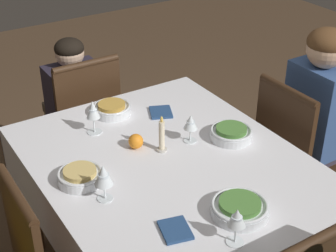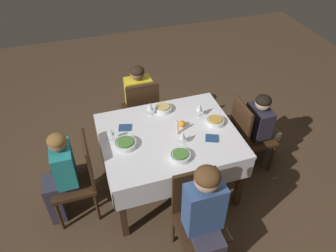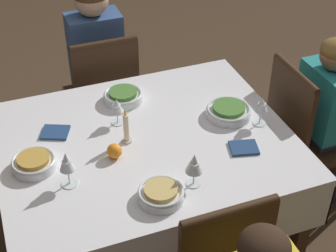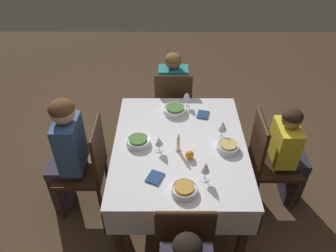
{
  "view_description": "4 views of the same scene",
  "coord_description": "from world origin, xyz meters",
  "px_view_note": "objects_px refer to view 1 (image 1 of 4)",
  "views": [
    {
      "loc": [
        -1.51,
        0.96,
        1.95
      ],
      "look_at": [
        0.01,
        -0.0,
        0.89
      ],
      "focal_mm": 55.0,
      "sensor_mm": 36.0,
      "label": 1
    },
    {
      "loc": [
        -0.72,
        -2.23,
        2.81
      ],
      "look_at": [
        -0.02,
        -0.03,
        0.86
      ],
      "focal_mm": 35.0,
      "sensor_mm": 36.0,
      "label": 2
    },
    {
      "loc": [
        0.54,
        1.72,
        2.16
      ],
      "look_at": [
        -0.09,
        0.05,
        0.81
      ],
      "focal_mm": 55.0,
      "sensor_mm": 36.0,
      "label": 3
    },
    {
      "loc": [
        1.95,
        -0.09,
        2.47
      ],
      "look_at": [
        -0.04,
        -0.09,
        0.88
      ],
      "focal_mm": 35.0,
      "sensor_mm": 36.0,
      "label": 4
    }
  ],
  "objects_px": {
    "wine_glass_south": "(191,123)",
    "napkin_spare_side": "(175,230)",
    "candle_centerpiece": "(162,138)",
    "napkin_red_folded": "(161,112)",
    "chair_south": "(296,154)",
    "wine_glass_east": "(93,111)",
    "dining_table": "(169,177)",
    "bowl_south": "(231,133)",
    "bowl_east": "(112,109)",
    "bowl_west": "(240,208)",
    "chair_east": "(83,121)",
    "wine_glass_west": "(237,219)",
    "person_adult_denim": "(322,119)",
    "bowl_north": "(80,176)",
    "orange_fruit": "(136,141)",
    "person_child_dark": "(71,104)",
    "wine_glass_north": "(103,176)"
  },
  "relations": [
    {
      "from": "chair_east",
      "to": "candle_centerpiece",
      "type": "relative_size",
      "value": 5.34
    },
    {
      "from": "bowl_south",
      "to": "wine_glass_north",
      "type": "bearing_deg",
      "value": 97.68
    },
    {
      "from": "person_adult_denim",
      "to": "candle_centerpiece",
      "type": "bearing_deg",
      "value": 85.04
    },
    {
      "from": "wine_glass_west",
      "to": "dining_table",
      "type": "bearing_deg",
      "value": -7.98
    },
    {
      "from": "napkin_red_folded",
      "to": "dining_table",
      "type": "bearing_deg",
      "value": 153.08
    },
    {
      "from": "chair_east",
      "to": "orange_fruit",
      "type": "bearing_deg",
      "value": 85.6
    },
    {
      "from": "orange_fruit",
      "to": "napkin_spare_side",
      "type": "relative_size",
      "value": 0.47
    },
    {
      "from": "bowl_north",
      "to": "candle_centerpiece",
      "type": "distance_m",
      "value": 0.39
    },
    {
      "from": "wine_glass_east",
      "to": "bowl_west",
      "type": "height_order",
      "value": "wine_glass_east"
    },
    {
      "from": "wine_glass_east",
      "to": "candle_centerpiece",
      "type": "distance_m",
      "value": 0.35
    },
    {
      "from": "bowl_south",
      "to": "candle_centerpiece",
      "type": "distance_m",
      "value": 0.33
    },
    {
      "from": "bowl_east",
      "to": "wine_glass_west",
      "type": "height_order",
      "value": "wine_glass_west"
    },
    {
      "from": "chair_east",
      "to": "napkin_spare_side",
      "type": "bearing_deg",
      "value": 80.98
    },
    {
      "from": "person_adult_denim",
      "to": "bowl_east",
      "type": "bearing_deg",
      "value": 62.51
    },
    {
      "from": "chair_east",
      "to": "napkin_red_folded",
      "type": "relative_size",
      "value": 5.94
    },
    {
      "from": "person_child_dark",
      "to": "wine_glass_east",
      "type": "height_order",
      "value": "person_child_dark"
    },
    {
      "from": "wine_glass_south",
      "to": "wine_glass_east",
      "type": "bearing_deg",
      "value": 47.97
    },
    {
      "from": "wine_glass_north",
      "to": "napkin_spare_side",
      "type": "height_order",
      "value": "wine_glass_north"
    },
    {
      "from": "person_child_dark",
      "to": "napkin_red_folded",
      "type": "relative_size",
      "value": 6.29
    },
    {
      "from": "wine_glass_west",
      "to": "candle_centerpiece",
      "type": "height_order",
      "value": "candle_centerpiece"
    },
    {
      "from": "bowl_west",
      "to": "candle_centerpiece",
      "type": "distance_m",
      "value": 0.51
    },
    {
      "from": "wine_glass_west",
      "to": "person_child_dark",
      "type": "bearing_deg",
      "value": -2.26
    },
    {
      "from": "chair_south",
      "to": "wine_glass_east",
      "type": "bearing_deg",
      "value": 68.29
    },
    {
      "from": "chair_east",
      "to": "napkin_red_folded",
      "type": "bearing_deg",
      "value": 110.42
    },
    {
      "from": "wine_glass_south",
      "to": "napkin_spare_side",
      "type": "height_order",
      "value": "wine_glass_south"
    },
    {
      "from": "dining_table",
      "to": "wine_glass_east",
      "type": "bearing_deg",
      "value": 24.0
    },
    {
      "from": "wine_glass_south",
      "to": "bowl_north",
      "type": "height_order",
      "value": "wine_glass_south"
    },
    {
      "from": "napkin_red_folded",
      "to": "chair_south",
      "type": "bearing_deg",
      "value": -121.94
    },
    {
      "from": "candle_centerpiece",
      "to": "chair_south",
      "type": "bearing_deg",
      "value": -95.95
    },
    {
      "from": "wine_glass_east",
      "to": "bowl_east",
      "type": "bearing_deg",
      "value": -51.86
    },
    {
      "from": "person_child_dark",
      "to": "wine_glass_west",
      "type": "relative_size",
      "value": 6.69
    },
    {
      "from": "wine_glass_west",
      "to": "person_adult_denim",
      "type": "bearing_deg",
      "value": -61.82
    },
    {
      "from": "bowl_east",
      "to": "bowl_north",
      "type": "bearing_deg",
      "value": 140.33
    },
    {
      "from": "dining_table",
      "to": "person_adult_denim",
      "type": "bearing_deg",
      "value": -90.07
    },
    {
      "from": "bowl_south",
      "to": "bowl_east",
      "type": "distance_m",
      "value": 0.6
    },
    {
      "from": "bowl_south",
      "to": "orange_fruit",
      "type": "bearing_deg",
      "value": 68.36
    },
    {
      "from": "bowl_north",
      "to": "napkin_spare_side",
      "type": "distance_m",
      "value": 0.47
    },
    {
      "from": "wine_glass_east",
      "to": "napkin_red_folded",
      "type": "height_order",
      "value": "wine_glass_east"
    },
    {
      "from": "chair_east",
      "to": "chair_south",
      "type": "bearing_deg",
      "value": 131.2
    },
    {
      "from": "wine_glass_east",
      "to": "wine_glass_north",
      "type": "distance_m",
      "value": 0.5
    },
    {
      "from": "dining_table",
      "to": "person_child_dark",
      "type": "height_order",
      "value": "person_child_dark"
    },
    {
      "from": "chair_east",
      "to": "candle_centerpiece",
      "type": "xyz_separation_m",
      "value": [
        -0.82,
        -0.03,
        0.31
      ]
    },
    {
      "from": "person_child_dark",
      "to": "bowl_east",
      "type": "xyz_separation_m",
      "value": [
        -0.57,
        0.01,
        0.23
      ]
    },
    {
      "from": "wine_glass_north",
      "to": "candle_centerpiece",
      "type": "bearing_deg",
      "value": -64.51
    },
    {
      "from": "person_child_dark",
      "to": "bowl_west",
      "type": "xyz_separation_m",
      "value": [
        -1.49,
        -0.04,
        0.23
      ]
    },
    {
      "from": "orange_fruit",
      "to": "person_child_dark",
      "type": "bearing_deg",
      "value": -3.59
    },
    {
      "from": "candle_centerpiece",
      "to": "napkin_red_folded",
      "type": "distance_m",
      "value": 0.34
    },
    {
      "from": "bowl_south",
      "to": "napkin_red_folded",
      "type": "distance_m",
      "value": 0.39
    },
    {
      "from": "bowl_west",
      "to": "bowl_east",
      "type": "bearing_deg",
      "value": 3.05
    },
    {
      "from": "bowl_north",
      "to": "wine_glass_north",
      "type": "xyz_separation_m",
      "value": [
        -0.15,
        -0.03,
        0.08
      ]
    }
  ]
}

